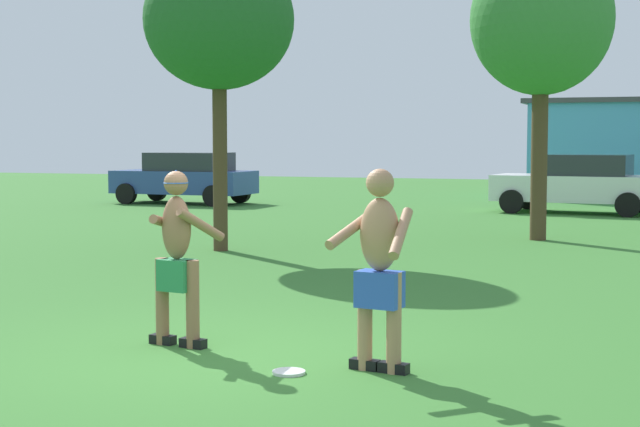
# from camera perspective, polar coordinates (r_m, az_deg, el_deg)

# --- Properties ---
(ground_plane) EXTENTS (80.00, 80.00, 0.00)m
(ground_plane) POSITION_cam_1_polar(r_m,az_deg,el_deg) (9.13, -6.22, -8.26)
(ground_plane) COLOR #38752D
(player_with_cap) EXTENTS (0.70, 0.63, 1.70)m
(player_with_cap) POSITION_cam_1_polar(r_m,az_deg,el_deg) (9.43, -8.38, -2.13)
(player_with_cap) COLOR black
(player_with_cap) RESTS_ON ground_plane
(player_in_blue) EXTENTS (0.66, 0.64, 1.75)m
(player_in_blue) POSITION_cam_1_polar(r_m,az_deg,el_deg) (8.31, 3.50, -2.99)
(player_in_blue) COLOR black
(player_in_blue) RESTS_ON ground_plane
(frisbee) EXTENTS (0.28, 0.28, 0.03)m
(frisbee) POSITION_cam_1_polar(r_m,az_deg,el_deg) (8.39, -1.84, -9.29)
(frisbee) COLOR white
(frisbee) RESTS_ON ground_plane
(car_blue_near_post) EXTENTS (4.35, 2.13, 1.58)m
(car_blue_near_post) POSITION_cam_1_polar(r_m,az_deg,el_deg) (30.30, -7.91, 2.14)
(car_blue_near_post) COLOR #2D478C
(car_blue_near_post) RESTS_ON ground_plane
(car_white_mid_lot) EXTENTS (4.46, 2.38, 1.58)m
(car_white_mid_lot) POSITION_cam_1_polar(r_m,az_deg,el_deg) (27.07, 14.87, 1.77)
(car_white_mid_lot) COLOR white
(car_white_mid_lot) RESTS_ON ground_plane
(tree_left_field) EXTENTS (2.78, 2.78, 5.80)m
(tree_left_field) POSITION_cam_1_polar(r_m,az_deg,el_deg) (19.76, 12.87, 10.94)
(tree_left_field) COLOR #4C3823
(tree_left_field) RESTS_ON ground_plane
(tree_right_field) EXTENTS (2.66, 2.66, 5.32)m
(tree_right_field) POSITION_cam_1_polar(r_m,az_deg,el_deg) (17.51, -5.95, 11.15)
(tree_right_field) COLOR #4C3823
(tree_right_field) RESTS_ON ground_plane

